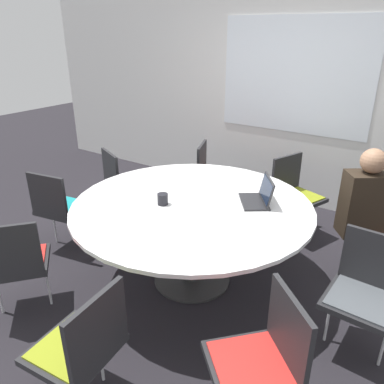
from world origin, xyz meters
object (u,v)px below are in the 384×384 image
object	(u,v)px
chair_4	(59,204)
laptop	(259,196)
chair_7	(263,355)
chair_2	(212,173)
chair_8	(366,288)
coffee_cup	(163,199)
chair_3	(123,180)
chair_5	(15,260)
chair_0	(384,223)
person_0	(365,207)
chair_6	(82,343)
chair_1	(294,190)

from	to	relation	value
chair_4	laptop	bearing A→B (deg)	9.31
chair_7	chair_2	bearing A→B (deg)	-9.97
chair_8	coffee_cup	world-z (taller)	chair_8
chair_3	chair_5	bearing A→B (deg)	-49.96
chair_0	coffee_cup	xyz separation A→B (m)	(-1.50, -1.18, 0.29)
chair_0	person_0	bearing A→B (deg)	18.95
chair_5	chair_8	world-z (taller)	same
chair_3	chair_7	size ratio (longest dim) A/B	1.00
chair_6	person_0	distance (m)	2.39
chair_5	chair_7	bearing A→B (deg)	-43.82
chair_5	chair_6	bearing A→B (deg)	-64.35
chair_4	chair_1	bearing A→B (deg)	32.64
chair_8	laptop	size ratio (longest dim) A/B	2.13
chair_5	person_0	distance (m)	2.77
chair_1	chair_8	distance (m)	1.62
chair_4	chair_0	bearing A→B (deg)	16.71
chair_5	coffee_cup	distance (m)	1.18
chair_0	coffee_cup	size ratio (longest dim) A/B	9.22
chair_8	laptop	world-z (taller)	laptop
chair_5	chair_6	size ratio (longest dim) A/B	1.00
chair_6	chair_2	bearing A→B (deg)	10.56
chair_5	chair_7	size ratio (longest dim) A/B	1.00
chair_2	chair_4	distance (m)	1.74
chair_3	laptop	bearing A→B (deg)	18.25
chair_3	chair_7	xyz separation A→B (m)	(2.32, -1.39, 0.00)
chair_6	chair_5	bearing A→B (deg)	70.02
chair_3	chair_8	bearing A→B (deg)	13.52
chair_7	coffee_cup	xyz separation A→B (m)	(-1.23, 0.74, 0.29)
chair_2	chair_5	xyz separation A→B (m)	(-0.27, -2.34, 0.00)
chair_3	chair_4	size ratio (longest dim) A/B	1.00
chair_5	laptop	bearing A→B (deg)	-2.08
chair_0	chair_5	bearing A→B (deg)	9.06
chair_3	chair_7	distance (m)	2.70
chair_0	laptop	distance (m)	1.16
person_0	chair_8	bearing A→B (deg)	68.06
chair_8	laptop	distance (m)	1.03
chair_1	chair_3	distance (m)	1.87
coffee_cup	chair_5	bearing A→B (deg)	-124.03
chair_2	laptop	distance (m)	1.40
chair_2	chair_3	size ratio (longest dim) A/B	1.00
chair_0	chair_8	distance (m)	1.03
chair_3	laptop	xyz separation A→B (m)	(1.72, -0.18, 0.30)
chair_0	chair_1	size ratio (longest dim) A/B	1.00
chair_7	laptop	world-z (taller)	laptop
person_0	coffee_cup	distance (m)	1.67
chair_0	chair_4	bearing A→B (deg)	-9.02
chair_0	laptop	xyz separation A→B (m)	(-0.87, -0.71, 0.30)
coffee_cup	chair_3	bearing A→B (deg)	149.30
chair_5	chair_6	xyz separation A→B (m)	(1.03, -0.26, 0.00)
chair_2	chair_3	world-z (taller)	same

